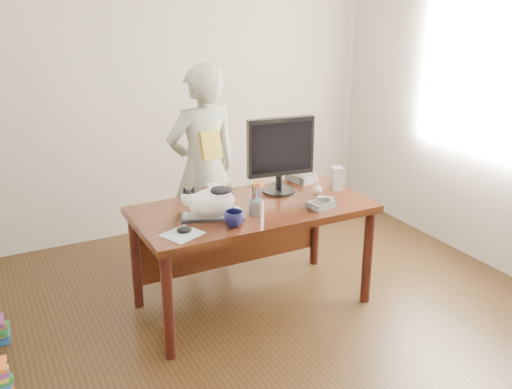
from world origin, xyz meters
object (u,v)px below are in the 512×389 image
object	(u,v)px
mouse	(184,229)
cat	(210,201)
phone	(322,203)
baseball	(317,190)
coffee_mug	(234,219)
keyboard	(213,216)
book_stack	(218,190)
pen_cup	(256,205)
monitor	(280,151)
calculator	(302,177)
desk	(248,222)
speaker	(337,178)
person	(203,169)

from	to	relation	value
mouse	cat	bearing A→B (deg)	8.25
phone	baseball	distance (m)	0.24
coffee_mug	keyboard	bearing A→B (deg)	111.19
phone	book_stack	world-z (taller)	phone
phone	pen_cup	bearing A→B (deg)	158.06
cat	phone	size ratio (longest dim) A/B	2.05
monitor	calculator	distance (m)	0.44
cat	coffee_mug	distance (m)	0.21
cat	calculator	world-z (taller)	cat
monitor	coffee_mug	xyz separation A→B (m)	(-0.55, -0.40, -0.26)
cat	pen_cup	xyz separation A→B (m)	(0.29, -0.08, -0.05)
monitor	coffee_mug	bearing A→B (deg)	-137.23
desk	book_stack	distance (m)	0.33
pen_cup	calculator	world-z (taller)	pen_cup
pen_cup	coffee_mug	distance (m)	0.23
mouse	baseball	world-z (taller)	baseball
phone	book_stack	size ratio (longest dim) A/B	0.82
phone	calculator	world-z (taller)	phone
book_stack	baseball	bearing A→B (deg)	-10.41
desk	phone	bearing A→B (deg)	-36.82
coffee_mug	phone	world-z (taller)	coffee_mug
keyboard	book_stack	xyz separation A→B (m)	(0.22, 0.40, 0.02)
baseball	speaker	bearing A→B (deg)	10.95
desk	monitor	world-z (taller)	monitor
desk	mouse	bearing A→B (deg)	-152.97
keyboard	monitor	world-z (taller)	monitor
desk	baseball	size ratio (longest dim) A/B	23.10
baseball	book_stack	size ratio (longest dim) A/B	0.30
monitor	pen_cup	xyz separation A→B (m)	(-0.34, -0.30, -0.25)
coffee_mug	pen_cup	bearing A→B (deg)	25.76
keyboard	calculator	bearing A→B (deg)	43.85
baseball	calculator	xyz separation A→B (m)	(0.07, 0.32, -0.00)
coffee_mug	book_stack	world-z (taller)	coffee_mug
keyboard	pen_cup	bearing A→B (deg)	5.25
desk	baseball	distance (m)	0.55
pen_cup	calculator	bearing A→B (deg)	36.42
desk	pen_cup	size ratio (longest dim) A/B	6.81
person	cat	bearing A→B (deg)	65.07
coffee_mug	phone	xyz separation A→B (m)	(0.67, 0.02, -0.02)
speaker	person	bearing A→B (deg)	152.19
keyboard	coffee_mug	xyz separation A→B (m)	(0.07, -0.18, 0.04)
monitor	person	size ratio (longest dim) A/B	0.34
baseball	book_stack	bearing A→B (deg)	151.91
desk	keyboard	bearing A→B (deg)	-154.97
pen_cup	book_stack	world-z (taller)	pen_cup
baseball	person	size ratio (longest dim) A/B	0.04
keyboard	person	world-z (taller)	person
speaker	cat	bearing A→B (deg)	-159.08
coffee_mug	calculator	distance (m)	1.01
calculator	person	size ratio (longest dim) A/B	0.15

